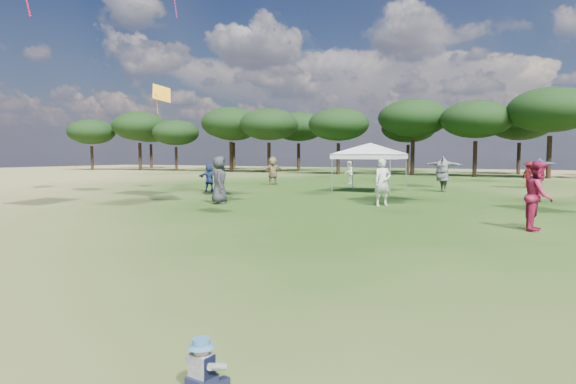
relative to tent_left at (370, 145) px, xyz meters
name	(u,v)px	position (x,y,z in m)	size (l,w,h in m)	color
tree_line	(538,116)	(8.19, 24.04, 2.94)	(108.78, 17.63, 7.77)	black
tent_left	(370,145)	(0.00, 0.00, 0.00)	(6.61, 6.61, 2.91)	gray
toddler	(203,369)	(5.24, -21.79, -2.27)	(0.33, 0.36, 0.47)	black
festival_crowd	(465,177)	(4.77, 0.55, -1.59)	(29.86, 23.50, 1.92)	olive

